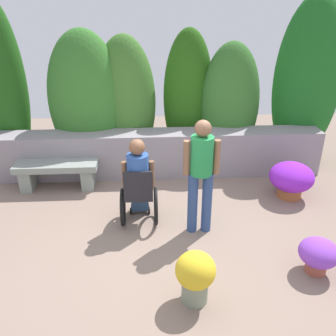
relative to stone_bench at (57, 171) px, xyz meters
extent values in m
plane|color=gray|center=(1.81, -1.57, -0.32)|extent=(11.34, 11.34, 0.00)
cube|color=gray|center=(1.81, 0.46, 0.10)|extent=(5.91, 0.53, 0.83)
ellipsoid|color=#205417|center=(-1.06, 1.02, 1.25)|extent=(0.91, 0.64, 3.15)
ellipsoid|color=#357329|center=(0.44, 1.00, 0.97)|extent=(1.40, 0.98, 2.58)
ellipsoid|color=#3D7129|center=(1.17, 1.09, 0.91)|extent=(1.14, 0.80, 2.47)
ellipsoid|color=#265B14|center=(2.38, 1.22, 0.96)|extent=(0.96, 0.67, 2.56)
ellipsoid|color=#346B29|center=(3.17, 0.99, 0.85)|extent=(1.13, 0.79, 2.35)
ellipsoid|color=#1D6420|center=(4.65, 1.05, 1.26)|extent=(1.31, 0.92, 3.16)
cube|color=gray|center=(-0.52, 0.00, -0.13)|extent=(0.20, 0.41, 0.38)
cube|color=gray|center=(0.52, 0.00, -0.13)|extent=(0.20, 0.41, 0.38)
cube|color=gray|center=(0.00, 0.00, 0.11)|extent=(1.40, 0.48, 0.11)
cube|color=black|center=(1.43, -1.19, 0.18)|extent=(0.40, 0.40, 0.06)
cube|color=black|center=(1.43, -1.37, 0.41)|extent=(0.40, 0.04, 0.40)
cube|color=black|center=(1.43, -0.87, -0.22)|extent=(0.28, 0.12, 0.03)
torus|color=black|center=(1.19, -1.19, -0.04)|extent=(0.05, 0.56, 0.56)
torus|color=black|center=(1.67, -1.19, -0.04)|extent=(0.05, 0.56, 0.56)
cylinder|color=black|center=(1.29, -0.94, -0.27)|extent=(0.03, 0.10, 0.10)
cylinder|color=black|center=(1.57, -0.94, -0.27)|extent=(0.03, 0.10, 0.10)
cube|color=navy|center=(1.43, -1.09, 0.29)|extent=(0.30, 0.40, 0.16)
cube|color=navy|center=(1.43, -0.89, -0.06)|extent=(0.26, 0.14, 0.43)
cylinder|color=#2E54A0|center=(1.43, -1.21, 0.54)|extent=(0.30, 0.30, 0.50)
cylinder|color=brown|center=(1.24, -1.15, 0.46)|extent=(0.08, 0.08, 0.40)
cylinder|color=brown|center=(1.62, -1.15, 0.46)|extent=(0.08, 0.08, 0.40)
sphere|color=brown|center=(1.43, -1.21, 0.90)|extent=(0.22, 0.22, 0.22)
cylinder|color=navy|center=(2.18, -1.42, 0.13)|extent=(0.14, 0.14, 0.90)
cylinder|color=navy|center=(2.38, -1.42, 0.13)|extent=(0.14, 0.14, 0.90)
cylinder|color=#248D47|center=(2.28, -1.42, 0.85)|extent=(0.30, 0.30, 0.53)
cylinder|color=brown|center=(2.08, -1.42, 0.82)|extent=(0.09, 0.09, 0.48)
cylinder|color=brown|center=(2.48, -1.42, 0.82)|extent=(0.09, 0.09, 0.48)
sphere|color=brown|center=(2.28, -1.42, 1.22)|extent=(0.22, 0.22, 0.22)
cylinder|color=#9B4D3C|center=(3.58, -2.37, -0.22)|extent=(0.25, 0.25, 0.19)
ellipsoid|color=#295215|center=(3.58, -2.37, -0.09)|extent=(0.28, 0.28, 0.12)
ellipsoid|color=purple|center=(3.58, -2.37, -0.04)|extent=(0.47, 0.47, 0.33)
cylinder|color=gray|center=(2.05, -2.74, -0.17)|extent=(0.29, 0.29, 0.30)
ellipsoid|color=#113813|center=(2.05, -2.74, 0.03)|extent=(0.32, 0.32, 0.14)
ellipsoid|color=yellow|center=(2.05, -2.74, 0.10)|extent=(0.44, 0.44, 0.41)
cylinder|color=#9F572F|center=(3.93, -0.54, -0.20)|extent=(0.40, 0.40, 0.24)
ellipsoid|color=#346F30|center=(3.93, -0.54, -0.02)|extent=(0.44, 0.44, 0.16)
ellipsoid|color=purple|center=(3.93, -0.54, 0.05)|extent=(0.73, 0.73, 0.47)
camera|label=1|loc=(1.58, -5.70, 2.71)|focal=38.46mm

